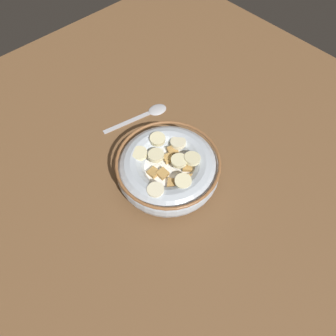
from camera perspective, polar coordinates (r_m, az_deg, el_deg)
The scene contains 3 objects.
ground_plane at distance 60.18cm, azimuth -0.00°, elevation -2.04°, with size 113.85×113.85×2.00cm, color brown.
cereal_bowl at distance 56.75cm, azimuth 0.01°, elevation 0.01°, with size 19.53×19.53×6.11cm.
spoon at distance 69.26cm, azimuth -3.55°, elevation 10.57°, with size 15.66×5.37×0.80cm.
Camera 1 is at (20.58, 22.33, 50.95)cm, focal length 32.05 mm.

